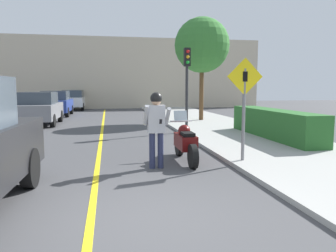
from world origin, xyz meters
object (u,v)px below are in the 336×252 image
street_tree (202,45)px  parked_car_white (73,100)px  traffic_light (187,73)px  crossing_sign (244,99)px  parked_car_blue (56,103)px  person_biker (156,122)px  motorcycle (185,143)px  parked_car_grey (39,108)px

street_tree → parked_car_white: size_ratio=1.33×
traffic_light → street_tree: bearing=65.9°
crossing_sign → parked_car_blue: (-6.71, 15.57, -0.76)m
street_tree → person_biker: bearing=-111.7°
parked_car_white → crossing_sign: bearing=-74.1°
street_tree → crossing_sign: bearing=-100.4°
crossing_sign → parked_car_blue: crossing_sign is taller
motorcycle → crossing_sign: (1.33, -0.57, 1.13)m
parked_car_grey → street_tree: bearing=-0.2°
parked_car_grey → parked_car_white: size_ratio=1.00×
motorcycle → parked_car_white: size_ratio=0.51×
person_biker → street_tree: bearing=68.3°
motorcycle → parked_car_white: (-4.85, 21.10, 0.36)m
crossing_sign → parked_car_blue: bearing=113.3°
parked_car_blue → traffic_light: bearing=-54.9°
crossing_sign → street_tree: (1.85, 10.08, 2.57)m
street_tree → parked_car_blue: street_tree is taller
person_biker → street_tree: 11.29m
parked_car_blue → parked_car_white: size_ratio=1.00×
traffic_light → person_biker: bearing=-110.1°
motorcycle → person_biker: bearing=-145.6°
person_biker → parked_car_white: size_ratio=0.43×
traffic_light → motorcycle: bearing=-104.0°
street_tree → parked_car_white: street_tree is taller
person_biker → traffic_light: size_ratio=0.52×
crossing_sign → parked_car_white: bearing=105.9°
motorcycle → street_tree: street_tree is taller
motorcycle → parked_car_grey: bearing=119.5°
person_biker → crossing_sign: 2.23m
street_tree → parked_car_grey: 9.21m
person_biker → parked_car_blue: 16.23m
person_biker → crossing_sign: crossing_sign is taller
motorcycle → crossing_sign: bearing=-23.0°
motorcycle → parked_car_grey: (-5.40, 9.54, 0.36)m
traffic_light → parked_car_grey: bearing=148.7°
traffic_light → parked_car_blue: size_ratio=0.82×
motorcycle → person_biker: size_ratio=1.18×
street_tree → parked_car_blue: bearing=147.3°
crossing_sign → street_tree: street_tree is taller
parked_car_grey → parked_car_blue: (0.02, 5.47, 0.00)m
crossing_sign → parked_car_grey: crossing_sign is taller
person_biker → street_tree: (4.02, 10.09, 3.08)m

